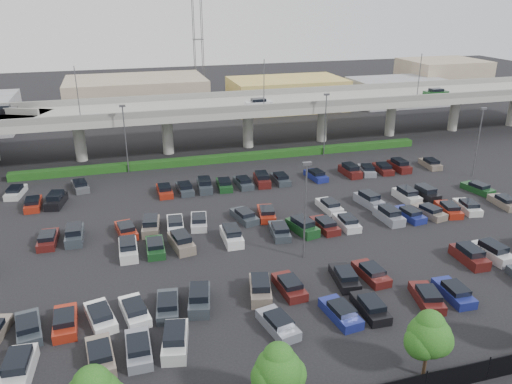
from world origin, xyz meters
TOP-DOWN VIEW (x-y plane):
  - ground at (0.00, 0.00)m, footprint 280.00×280.00m
  - overpass at (-0.22, 31.99)m, footprint 150.00×13.00m
  - hedge at (0.00, 25.00)m, footprint 66.00×1.60m
  - tree_row at (0.70, -26.53)m, footprint 65.07×3.66m
  - parked_cars at (-0.23, -3.36)m, footprint 63.10×41.68m
  - light_poles at (-4.13, 2.00)m, footprint 66.90×48.38m
  - distant_buildings at (12.38, 61.81)m, footprint 138.00×24.00m
  - comm_tower at (4.00, 74.00)m, footprint 2.40×2.40m

SIDE VIEW (x-z plane):
  - ground at x=0.00m, z-range 0.00..0.00m
  - hedge at x=0.00m, z-range 0.00..1.10m
  - parked_cars at x=-0.23m, z-range -0.22..1.45m
  - tree_row at x=0.70m, z-range 0.55..6.49m
  - distant_buildings at x=12.38m, z-range -0.76..8.24m
  - light_poles at x=-4.13m, z-range 1.09..11.39m
  - overpass at x=-0.22m, z-range -0.93..14.87m
  - comm_tower at x=4.00m, z-range 0.61..30.61m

